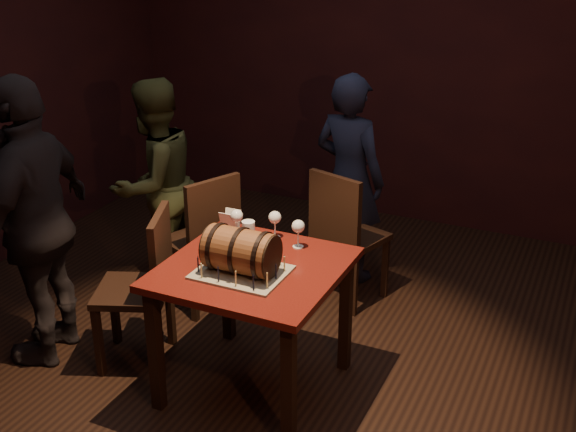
{
  "coord_description": "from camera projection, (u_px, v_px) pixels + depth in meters",
  "views": [
    {
      "loc": [
        1.55,
        -3.15,
        2.44
      ],
      "look_at": [
        0.05,
        0.05,
        0.95
      ],
      "focal_mm": 45.0,
      "sensor_mm": 36.0,
      "label": 1
    }
  ],
  "objects": [
    {
      "name": "room_shell",
      "position": [
        274.0,
        136.0,
        3.63
      ],
      "size": [
        5.04,
        5.04,
        2.8
      ],
      "color": "black",
      "rests_on": "ground"
    },
    {
      "name": "pub_table",
      "position": [
        254.0,
        284.0,
        3.78
      ],
      "size": [
        0.9,
        0.9,
        0.75
      ],
      "color": "#460E0B",
      "rests_on": "ground"
    },
    {
      "name": "cake_board",
      "position": [
        242.0,
        272.0,
        3.65
      ],
      "size": [
        0.45,
        0.35,
        0.01
      ],
      "primitive_type": "cube",
      "color": "gray",
      "rests_on": "pub_table"
    },
    {
      "name": "barrel_cake",
      "position": [
        241.0,
        251.0,
        3.6
      ],
      "size": [
        0.41,
        0.24,
        0.24
      ],
      "color": "brown",
      "rests_on": "cake_board"
    },
    {
      "name": "birthday_candles",
      "position": [
        241.0,
        264.0,
        3.63
      ],
      "size": [
        0.4,
        0.3,
        0.09
      ],
      "color": "#F8E394",
      "rests_on": "cake_board"
    },
    {
      "name": "wine_glass_left",
      "position": [
        237.0,
        217.0,
        4.03
      ],
      "size": [
        0.07,
        0.07,
        0.16
      ],
      "color": "silver",
      "rests_on": "pub_table"
    },
    {
      "name": "wine_glass_mid",
      "position": [
        275.0,
        219.0,
        4.01
      ],
      "size": [
        0.07,
        0.07,
        0.16
      ],
      "color": "silver",
      "rests_on": "pub_table"
    },
    {
      "name": "wine_glass_right",
      "position": [
        298.0,
        228.0,
        3.89
      ],
      "size": [
        0.07,
        0.07,
        0.16
      ],
      "color": "silver",
      "rests_on": "pub_table"
    },
    {
      "name": "pint_of_ale",
      "position": [
        249.0,
        235.0,
        3.92
      ],
      "size": [
        0.07,
        0.07,
        0.15
      ],
      "color": "silver",
      "rests_on": "pub_table"
    },
    {
      "name": "menu_card",
      "position": [
        230.0,
        222.0,
        4.09
      ],
      "size": [
        0.1,
        0.05,
        0.13
      ],
      "primitive_type": null,
      "color": "white",
      "rests_on": "pub_table"
    },
    {
      "name": "chair_back",
      "position": [
        344.0,
        231.0,
        4.7
      ],
      "size": [
        0.5,
        0.5,
        0.93
      ],
      "color": "black",
      "rests_on": "ground"
    },
    {
      "name": "chair_left_rear",
      "position": [
        206.0,
        235.0,
        4.63
      ],
      "size": [
        0.53,
        0.53,
        0.93
      ],
      "color": "black",
      "rests_on": "ground"
    },
    {
      "name": "chair_left_front",
      "position": [
        145.0,
        280.0,
        4.07
      ],
      "size": [
        0.52,
        0.52,
        0.93
      ],
      "color": "black",
      "rests_on": "ground"
    },
    {
      "name": "person_back",
      "position": [
        349.0,
        178.0,
        4.99
      ],
      "size": [
        0.6,
        0.46,
        1.47
      ],
      "primitive_type": "imported",
      "rotation": [
        0.0,
        0.0,
        2.92
      ],
      "color": "black",
      "rests_on": "ground"
    },
    {
      "name": "person_left_rear",
      "position": [
        155.0,
        184.0,
        4.92
      ],
      "size": [
        0.69,
        0.81,
        1.45
      ],
      "primitive_type": "imported",
      "rotation": [
        0.0,
        0.0,
        -1.79
      ],
      "color": "#434422",
      "rests_on": "ground"
    },
    {
      "name": "person_left_front",
      "position": [
        37.0,
        223.0,
        4.03
      ],
      "size": [
        0.61,
        1.05,
        1.68
      ],
      "primitive_type": "imported",
      "rotation": [
        0.0,
        0.0,
        -1.36
      ],
      "color": "black",
      "rests_on": "ground"
    }
  ]
}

